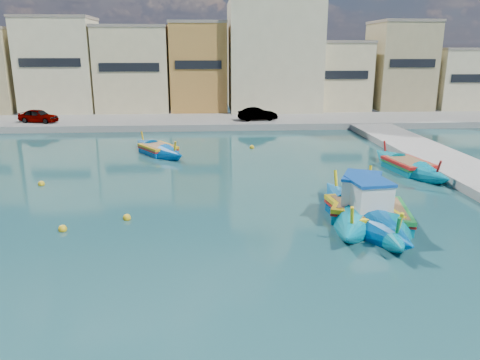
# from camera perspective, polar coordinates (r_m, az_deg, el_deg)

# --- Properties ---
(ground) EXTENTS (160.00, 160.00, 0.00)m
(ground) POSITION_cam_1_polar(r_m,az_deg,el_deg) (17.21, -12.25, -10.16)
(ground) COLOR #123536
(ground) RESTS_ON ground
(north_quay) EXTENTS (80.00, 8.00, 0.60)m
(north_quay) POSITION_cam_1_polar(r_m,az_deg,el_deg) (47.92, -6.89, 7.05)
(north_quay) COLOR gray
(north_quay) RESTS_ON ground
(north_townhouses) EXTENTS (83.20, 7.87, 10.19)m
(north_townhouses) POSITION_cam_1_polar(r_m,az_deg,el_deg) (54.89, 0.50, 13.17)
(north_townhouses) COLOR beige
(north_townhouses) RESTS_ON ground
(church_block) EXTENTS (10.00, 10.00, 19.10)m
(church_block) POSITION_cam_1_polar(r_m,az_deg,el_deg) (55.82, 4.01, 16.68)
(church_block) COLOR beige
(church_block) RESTS_ON ground
(parked_cars) EXTENTS (32.53, 2.56, 1.28)m
(parked_cars) POSITION_cam_1_polar(r_m,az_deg,el_deg) (48.01, -19.56, 7.39)
(parked_cars) COLOR #4C1919
(parked_cars) RESTS_ON north_quay
(luzzu_turquoise_cabin) EXTENTS (5.91, 9.67, 3.11)m
(luzzu_turquoise_cabin) POSITION_cam_1_polar(r_m,az_deg,el_deg) (22.33, 14.55, -3.17)
(luzzu_turquoise_cabin) COLOR #0087A4
(luzzu_turquoise_cabin) RESTS_ON ground
(luzzu_blue_cabin) EXTENTS (3.20, 8.99, 3.11)m
(luzzu_blue_cabin) POSITION_cam_1_polar(r_m,az_deg,el_deg) (21.46, 14.69, -3.95)
(luzzu_blue_cabin) COLOR #005BAB
(luzzu_blue_cabin) RESTS_ON ground
(luzzu_cyan_mid) EXTENTS (3.25, 8.43, 2.43)m
(luzzu_cyan_mid) POSITION_cam_1_polar(r_m,az_deg,el_deg) (31.15, 19.82, 1.48)
(luzzu_cyan_mid) COLOR #00809D
(luzzu_cyan_mid) RESTS_ON ground
(luzzu_green) EXTENTS (5.44, 7.00, 2.26)m
(luzzu_green) POSITION_cam_1_polar(r_m,az_deg,el_deg) (34.77, -9.95, 3.57)
(luzzu_green) COLOR #0052A8
(luzzu_green) RESTS_ON ground
(luzzu_blue_south) EXTENTS (3.63, 8.85, 2.49)m
(luzzu_blue_south) POSITION_cam_1_polar(r_m,az_deg,el_deg) (21.61, 17.06, -4.33)
(luzzu_blue_south) COLOR #00829B
(luzzu_blue_south) RESTS_ON ground
(mooring_buoys) EXTENTS (21.77, 26.84, 0.36)m
(mooring_buoys) POSITION_cam_1_polar(r_m,az_deg,el_deg) (22.12, -4.61, -3.69)
(mooring_buoys) COLOR yellow
(mooring_buoys) RESTS_ON ground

